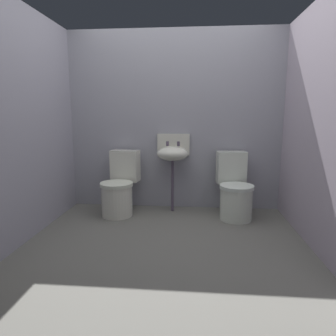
{
  "coord_description": "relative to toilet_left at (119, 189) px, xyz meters",
  "views": [
    {
      "loc": [
        0.27,
        -2.72,
        1.25
      ],
      "look_at": [
        0.0,
        0.31,
        0.7
      ],
      "focal_mm": 32.27,
      "sensor_mm": 36.0,
      "label": 1
    }
  ],
  "objects": [
    {
      "name": "wall_back",
      "position": [
        0.66,
        0.4,
        0.83
      ],
      "size": [
        3.15,
        0.1,
        2.29
      ],
      "primitive_type": "cube",
      "color": "#9B9AA6",
      "rests_on": "ground"
    },
    {
      "name": "wall_right",
      "position": [
        2.09,
        -0.78,
        0.83
      ],
      "size": [
        0.1,
        2.66,
        2.29
      ],
      "primitive_type": "cube",
      "color": "#A296A6",
      "rests_on": "ground"
    },
    {
      "name": "toilet_right",
      "position": [
        1.42,
        -0.0,
        0.0
      ],
      "size": [
        0.45,
        0.63,
        0.78
      ],
      "rotation": [
        0.0,
        0.0,
        3.26
      ],
      "color": "silver",
      "rests_on": "ground"
    },
    {
      "name": "wall_left",
      "position": [
        -0.76,
        -0.78,
        0.83
      ],
      "size": [
        0.1,
        2.66,
        2.29
      ],
      "primitive_type": "cube",
      "color": "#9A97A7",
      "rests_on": "ground"
    },
    {
      "name": "toilet_left",
      "position": [
        0.0,
        0.0,
        0.0
      ],
      "size": [
        0.47,
        0.64,
        0.78
      ],
      "rotation": [
        0.0,
        0.0,
        2.99
      ],
      "color": "silver",
      "rests_on": "ground"
    },
    {
      "name": "ground_plane",
      "position": [
        0.66,
        -0.88,
        -0.36
      ],
      "size": [
        3.15,
        2.86,
        0.08
      ],
      "primitive_type": "cube",
      "color": "#65645E"
    },
    {
      "name": "sink",
      "position": [
        0.65,
        0.19,
        0.43
      ],
      "size": [
        0.42,
        0.35,
        0.99
      ],
      "color": "#52465A",
      "rests_on": "ground"
    }
  ]
}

